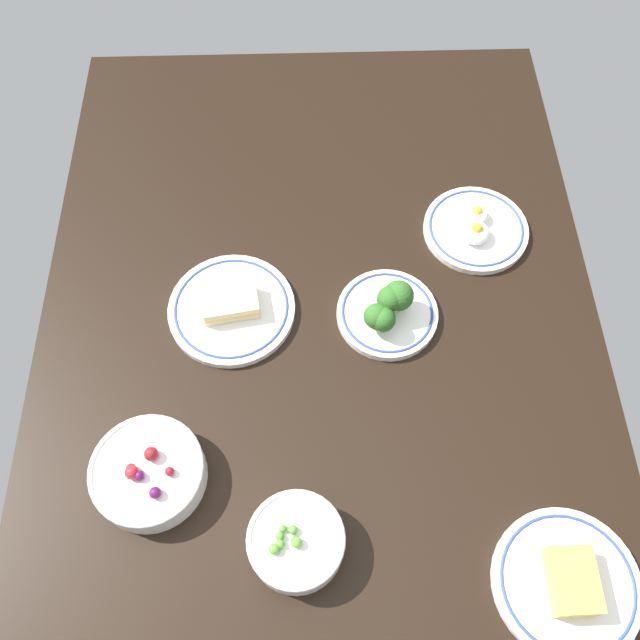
{
  "coord_description": "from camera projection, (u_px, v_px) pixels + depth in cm",
  "views": [
    {
      "loc": [
        -54.59,
        1.53,
        105.73
      ],
      "look_at": [
        0.0,
        0.0,
        6.0
      ],
      "focal_mm": 37.95,
      "sensor_mm": 36.0,
      "label": 1
    }
  ],
  "objects": [
    {
      "name": "dining_table",
      "position": [
        320.0,
        331.0,
        1.17
      ],
      "size": [
        136.04,
        96.19,
        4.0
      ],
      "primitive_type": "cube",
      "color": "black",
      "rests_on": "ground"
    },
    {
      "name": "bowl_peas",
      "position": [
        296.0,
        542.0,
        0.95
      ],
      "size": [
        13.91,
        13.91,
        6.65
      ],
      "color": "white",
      "rests_on": "dining_table"
    },
    {
      "name": "plate_eggs",
      "position": [
        476.0,
        228.0,
        1.24
      ],
      "size": [
        19.17,
        19.17,
        5.06
      ],
      "color": "white",
      "rests_on": "dining_table"
    },
    {
      "name": "plate_cheese",
      "position": [
        568.0,
        583.0,
        0.94
      ],
      "size": [
        20.94,
        20.94,
        5.32
      ],
      "color": "white",
      "rests_on": "dining_table"
    },
    {
      "name": "plate_sandwich",
      "position": [
        231.0,
        308.0,
        1.16
      ],
      "size": [
        21.8,
        21.8,
        4.56
      ],
      "color": "white",
      "rests_on": "dining_table"
    },
    {
      "name": "bowl_berries",
      "position": [
        149.0,
        473.0,
        1.01
      ],
      "size": [
        17.04,
        17.04,
        6.59
      ],
      "color": "white",
      "rests_on": "dining_table"
    },
    {
      "name": "plate_broccoli",
      "position": [
        388.0,
        310.0,
        1.14
      ],
      "size": [
        17.32,
        17.32,
        8.34
      ],
      "color": "white",
      "rests_on": "dining_table"
    }
  ]
}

